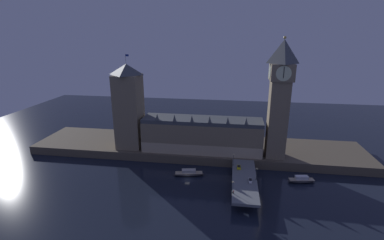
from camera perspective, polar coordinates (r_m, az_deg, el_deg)
ground_plane at (r=157.97m, az=-1.00°, el=-12.05°), size 400.00×400.00×0.00m
embankment at (r=191.53m, az=0.93°, el=-5.72°), size 220.00×42.00×5.39m
parliament_hall at (r=177.55m, az=2.06°, el=-3.01°), size 75.03×18.74×25.36m
clock_tower at (r=168.70m, az=17.50°, el=4.62°), size 13.39×13.50×70.90m
victoria_tower at (r=183.53m, az=-12.83°, el=2.72°), size 16.17×16.17×60.47m
bridge at (r=150.28m, az=10.67°, el=-12.36°), size 12.58×46.00×5.65m
car_northbound_lead at (r=159.00m, az=9.59°, el=-9.52°), size 2.11×4.22×1.50m
car_southbound_lead at (r=146.65m, az=11.86°, el=-12.07°), size 1.85×4.53×1.51m
pedestrian_near_rail at (r=135.46m, az=8.52°, el=-14.38°), size 0.38×0.38×1.81m
street_lamp_near at (r=134.41m, az=8.41°, el=-13.16°), size 1.34×0.60×6.31m
street_lamp_mid at (r=147.89m, az=13.13°, el=-10.40°), size 1.34×0.60×6.58m
street_lamp_far at (r=160.38m, az=8.50°, el=-7.75°), size 1.34×0.60×7.05m
boat_upstream at (r=160.97m, az=-0.66°, el=-10.89°), size 17.96×7.60×3.85m
boat_downstream at (r=165.37m, az=21.53°, el=-11.38°), size 15.60×6.60×3.86m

